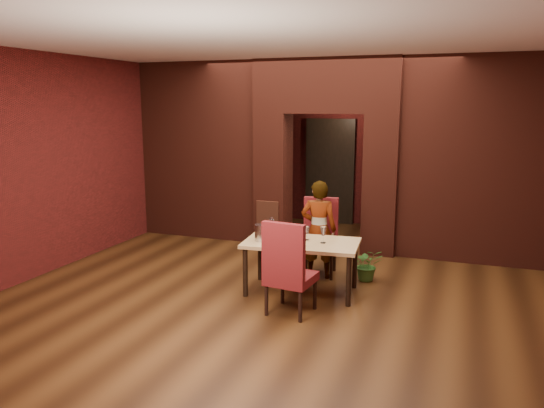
{
  "coord_description": "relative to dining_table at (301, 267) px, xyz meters",
  "views": [
    {
      "loc": [
        2.23,
        -6.72,
        2.48
      ],
      "look_at": [
        -0.24,
        0.0,
        1.11
      ],
      "focal_mm": 35.0,
      "sensor_mm": 36.0,
      "label": 1
    }
  ],
  "objects": [
    {
      "name": "water_bottle",
      "position": [
        -0.43,
        0.03,
        0.49
      ],
      "size": [
        0.07,
        0.07,
        0.28
      ],
      "primitive_type": "cylinder",
      "color": "silver",
      "rests_on": "dining_table"
    },
    {
      "name": "pillar_left",
      "position": [
        -1.23,
        2.29,
        0.8
      ],
      "size": [
        0.55,
        0.55,
        2.3
      ],
      "primitive_type": "cube",
      "color": "maroon",
      "rests_on": "ground"
    },
    {
      "name": "potted_plant",
      "position": [
        0.74,
        0.77,
        -0.11
      ],
      "size": [
        0.52,
        0.49,
        0.47
      ],
      "primitive_type": "imported",
      "rotation": [
        0.0,
        0.0,
        0.37
      ],
      "color": "#316425",
      "rests_on": "ground"
    },
    {
      "name": "wine_glass_a",
      "position": [
        -0.1,
        0.07,
        0.45
      ],
      "size": [
        0.08,
        0.08,
        0.2
      ],
      "primitive_type": null,
      "color": "white",
      "rests_on": "dining_table"
    },
    {
      "name": "rear_door_frame",
      "position": [
        -0.68,
        4.19,
        0.7
      ],
      "size": [
        1.02,
        0.04,
        2.22
      ],
      "primitive_type": "cube",
      "color": "black",
      "rests_on": "ground"
    },
    {
      "name": "floor",
      "position": [
        -0.28,
        0.29,
        -0.35
      ],
      "size": [
        8.0,
        8.0,
        0.0
      ],
      "primitive_type": "plane",
      "color": "#402510",
      "rests_on": "ground"
    },
    {
      "name": "person_seated",
      "position": [
        0.04,
        0.69,
        0.36
      ],
      "size": [
        0.55,
        0.39,
        1.41
      ],
      "primitive_type": "imported",
      "rotation": [
        0.0,
        0.0,
        3.25
      ],
      "color": "white",
      "rests_on": "ground"
    },
    {
      "name": "chair_near",
      "position": [
        0.09,
        -0.71,
        0.23
      ],
      "size": [
        0.58,
        0.58,
        1.14
      ],
      "primitive_type": "cube",
      "rotation": [
        0.0,
        0.0,
        3.02
      ],
      "color": "maroon",
      "rests_on": "ground"
    },
    {
      "name": "ceiling",
      "position": [
        -0.28,
        0.29,
        2.85
      ],
      "size": [
        7.0,
        8.0,
        0.04
      ],
      "primitive_type": "cube",
      "color": "silver",
      "rests_on": "ground"
    },
    {
      "name": "wall_front",
      "position": [
        -0.28,
        -3.71,
        1.25
      ],
      "size": [
        7.0,
        0.04,
        3.2
      ],
      "primitive_type": "cube",
      "color": "maroon",
      "rests_on": "ground"
    },
    {
      "name": "wine_bucket",
      "position": [
        -0.51,
        -0.15,
        0.46
      ],
      "size": [
        0.18,
        0.18,
        0.22
      ],
      "primitive_type": "cylinder",
      "color": "#ADADB4",
      "rests_on": "dining_table"
    },
    {
      "name": "wine_glass_c",
      "position": [
        0.29,
        0.02,
        0.45
      ],
      "size": [
        0.09,
        0.09,
        0.21
      ],
      "primitive_type": null,
      "color": "white",
      "rests_on": "dining_table"
    },
    {
      "name": "vent_panel",
      "position": [
        -1.23,
        1.99,
        0.2
      ],
      "size": [
        0.4,
        0.03,
        0.5
      ],
      "primitive_type": "cube",
      "color": "#A84E30",
      "rests_on": "ground"
    },
    {
      "name": "chair_far",
      "position": [
        0.02,
        0.79,
        0.21
      ],
      "size": [
        0.57,
        0.57,
        1.11
      ],
      "primitive_type": "cube",
      "rotation": [
        0.0,
        0.0,
        0.13
      ],
      "color": "maroon",
      "rests_on": "ground"
    },
    {
      "name": "wall_left",
      "position": [
        -3.78,
        0.29,
        1.25
      ],
      "size": [
        0.04,
        8.0,
        3.2
      ],
      "primitive_type": "cube",
      "color": "maroon",
      "rests_on": "ground"
    },
    {
      "name": "wine_glass_b",
      "position": [
        0.05,
        0.09,
        0.44
      ],
      "size": [
        0.07,
        0.07,
        0.18
      ],
      "primitive_type": null,
      "color": "white",
      "rests_on": "dining_table"
    },
    {
      "name": "pillar_right",
      "position": [
        0.67,
        2.29,
        0.8
      ],
      "size": [
        0.55,
        0.55,
        2.3
      ],
      "primitive_type": "cube",
      "color": "maroon",
      "rests_on": "ground"
    },
    {
      "name": "lintel",
      "position": [
        -0.28,
        2.29,
        2.4
      ],
      "size": [
        2.45,
        0.55,
        0.9
      ],
      "primitive_type": "cube",
      "color": "maroon",
      "rests_on": "ground"
    },
    {
      "name": "wing_wall_left",
      "position": [
        -2.64,
        2.29,
        1.25
      ],
      "size": [
        2.28,
        0.35,
        3.2
      ],
      "primitive_type": "cube",
      "color": "maroon",
      "rests_on": "ground"
    },
    {
      "name": "rear_door",
      "position": [
        -0.68,
        4.23,
        0.7
      ],
      "size": [
        0.9,
        0.08,
        2.1
      ],
      "primitive_type": "cube",
      "color": "black",
      "rests_on": "ground"
    },
    {
      "name": "tasting_sheet",
      "position": [
        -0.09,
        -0.21,
        0.35
      ],
      "size": [
        0.29,
        0.23,
        0.0
      ],
      "primitive_type": "cube",
      "rotation": [
        0.0,
        0.0,
        -0.14
      ],
      "color": "white",
      "rests_on": "dining_table"
    },
    {
      "name": "dining_table",
      "position": [
        0.0,
        0.0,
        0.0
      ],
      "size": [
        1.55,
        0.96,
        0.69
      ],
      "primitive_type": "cube",
      "rotation": [
        0.0,
        0.0,
        0.09
      ],
      "color": "tan",
      "rests_on": "ground"
    },
    {
      "name": "wing_wall_right",
      "position": [
        2.08,
        2.29,
        1.25
      ],
      "size": [
        2.28,
        0.35,
        3.2
      ],
      "primitive_type": "cube",
      "color": "maroon",
      "rests_on": "ground"
    },
    {
      "name": "wall_back",
      "position": [
        -0.28,
        4.29,
        1.25
      ],
      "size": [
        7.0,
        0.04,
        3.2
      ],
      "primitive_type": "cube",
      "color": "maroon",
      "rests_on": "ground"
    }
  ]
}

